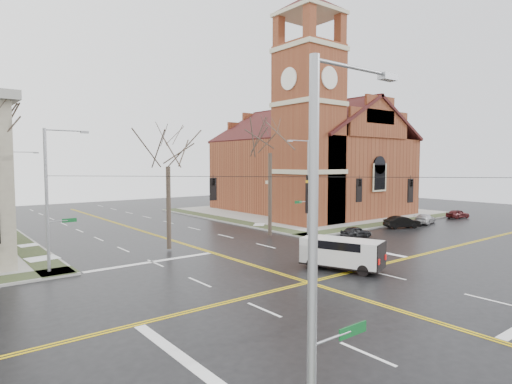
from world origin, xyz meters
TOP-DOWN VIEW (x-y plane):
  - ground at (0.00, 0.00)m, footprint 120.00×120.00m
  - sidewalks at (0.00, 0.00)m, footprint 80.00×80.00m
  - road_markings at (0.00, 0.00)m, footprint 100.00×100.00m
  - church at (24.76, 24.78)m, footprint 24.28×27.48m
  - signal_pole_ne at (11.32, 11.50)m, footprint 2.75×0.22m
  - signal_pole_nw at (-11.32, 11.50)m, footprint 2.75×0.22m
  - signal_pole_sw at (-11.32, -11.50)m, footprint 2.75×0.22m
  - span_wires at (0.00, 0.00)m, footprint 23.02×23.02m
  - traffic_signals at (-0.00, -0.67)m, footprint 8.21×8.26m
  - streetlight_north_a at (-10.65, 28.00)m, footprint 2.30×0.20m
  - cargo_van at (3.82, 1.02)m, footprint 3.78×5.64m
  - parked_car_a at (14.18, 7.86)m, footprint 3.27×1.69m
  - parked_car_b at (22.75, 8.54)m, footprint 4.10×2.78m
  - parked_car_c at (27.58, 8.74)m, footprint 4.18×2.52m
  - parked_car_d at (35.39, 8.83)m, footprint 3.43×1.89m
  - tree_nw_near at (-2.28, 13.28)m, footprint 4.00×4.00m
  - tree_ne at (8.21, 13.28)m, footprint 4.00×4.00m

SIDE VIEW (x-z plane):
  - ground at x=0.00m, z-range 0.00..0.00m
  - road_markings at x=0.00m, z-range 0.00..0.01m
  - sidewalks at x=0.00m, z-range -0.01..0.16m
  - parked_car_a at x=14.18m, z-range 0.00..1.07m
  - parked_car_d at x=35.39m, z-range 0.00..1.11m
  - parked_car_c at x=27.58m, z-range 0.00..1.13m
  - parked_car_b at x=22.75m, z-range 0.00..1.28m
  - cargo_van at x=3.82m, z-range 0.18..2.20m
  - streetlight_north_a at x=-10.65m, z-range 0.47..8.47m
  - signal_pole_ne at x=11.32m, z-range 0.45..9.45m
  - signal_pole_nw at x=-11.32m, z-range 0.45..9.45m
  - signal_pole_sw at x=-11.32m, z-range 0.45..9.45m
  - traffic_signals at x=0.00m, z-range 4.80..6.10m
  - span_wires at x=0.00m, z-range 6.18..6.22m
  - tree_nw_near at x=-2.28m, z-range 2.22..12.06m
  - tree_ne at x=8.21m, z-range 2.60..14.24m
  - church at x=24.76m, z-range -5.32..22.18m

